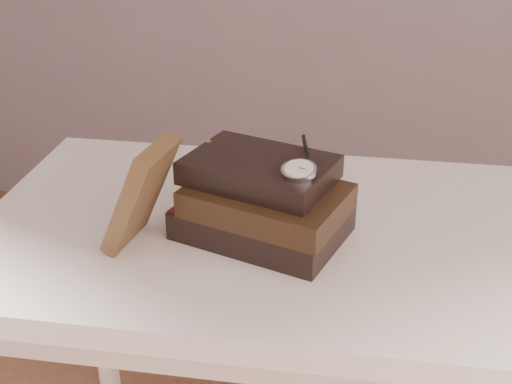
# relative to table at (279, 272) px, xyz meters

# --- Properties ---
(table) EXTENTS (1.00, 0.60, 0.75)m
(table) POSITION_rel_table_xyz_m (0.00, 0.00, 0.00)
(table) COLOR silver
(table) RESTS_ON ground
(book_stack) EXTENTS (0.29, 0.25, 0.13)m
(book_stack) POSITION_rel_table_xyz_m (-0.02, -0.03, 0.15)
(book_stack) COLOR black
(book_stack) RESTS_ON table
(journal) EXTENTS (0.11, 0.12, 0.17)m
(journal) POSITION_rel_table_xyz_m (-0.20, -0.09, 0.18)
(journal) COLOR #3E2A18
(journal) RESTS_ON table
(pocket_watch) EXTENTS (0.07, 0.16, 0.02)m
(pocket_watch) POSITION_rel_table_xyz_m (0.03, -0.06, 0.23)
(pocket_watch) COLOR silver
(pocket_watch) RESTS_ON book_stack
(eyeglasses) EXTENTS (0.14, 0.15, 0.05)m
(eyeglasses) POSITION_rel_table_xyz_m (-0.08, 0.08, 0.16)
(eyeglasses) COLOR silver
(eyeglasses) RESTS_ON book_stack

